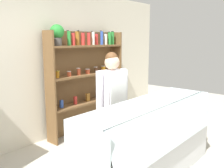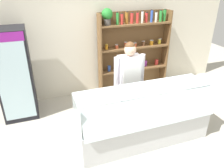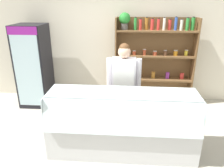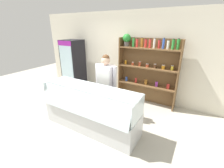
# 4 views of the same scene
# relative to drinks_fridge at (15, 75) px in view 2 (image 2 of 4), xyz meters

# --- Properties ---
(ground_plane) EXTENTS (12.00, 12.00, 0.00)m
(ground_plane) POSITION_rel_drinks_fridge_xyz_m (1.81, -1.50, -0.91)
(ground_plane) COLOR #B7B2A3
(back_wall) EXTENTS (6.80, 0.10, 2.70)m
(back_wall) POSITION_rel_drinks_fridge_xyz_m (1.81, 0.55, 0.44)
(back_wall) COLOR silver
(back_wall) RESTS_ON ground
(drinks_fridge) EXTENTS (0.64, 0.67, 1.81)m
(drinks_fridge) POSITION_rel_drinks_fridge_xyz_m (0.00, 0.00, 0.00)
(drinks_fridge) COLOR black
(drinks_fridge) RESTS_ON ground
(shelving_unit) EXTENTS (1.74, 0.29, 2.04)m
(shelving_unit) POSITION_rel_drinks_fridge_xyz_m (2.62, 0.30, 0.25)
(shelving_unit) COLOR brown
(shelving_unit) RESTS_ON ground
(deli_display_case) EXTENTS (2.27, 0.73, 1.01)m
(deli_display_case) POSITION_rel_drinks_fridge_xyz_m (2.01, -1.59, -0.59)
(deli_display_case) COLOR silver
(deli_display_case) RESTS_ON ground
(shop_clerk) EXTENTS (0.60, 0.25, 1.62)m
(shop_clerk) POSITION_rel_drinks_fridge_xyz_m (2.02, -0.95, 0.05)
(shop_clerk) COLOR #383D51
(shop_clerk) RESTS_ON ground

